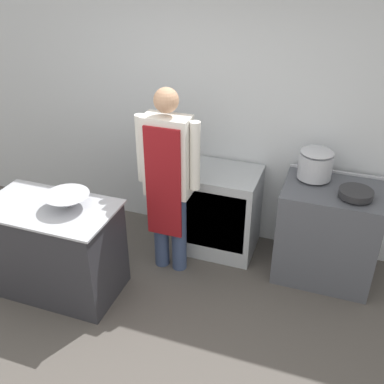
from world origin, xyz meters
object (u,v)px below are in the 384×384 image
Objects in this scene: stove at (327,232)px; fridge_unit at (222,211)px; mixing_bowl at (67,201)px; person_cook at (168,175)px; saute_pan at (356,193)px; stock_pot at (316,163)px.

stove is 1.02m from fridge_unit.
person_cook is at bearing 40.75° from mixing_bowl.
person_cook reaches higher than mixing_bowl.
person_cook reaches higher than saute_pan.
stove is 1.08× the size of fridge_unit.
stove is 3.34× the size of saute_pan.
stock_pot is (1.21, 0.50, 0.07)m from person_cook.
mixing_bowl reaches higher than stove.
saute_pan is at bearing 9.92° from person_cook.
fridge_unit is at bearing 176.13° from stove.
stove is 0.55m from saute_pan.
saute_pan reaches higher than mixing_bowl.
stove is at bearing 24.95° from mixing_bowl.
saute_pan is (1.19, -0.18, 0.54)m from fridge_unit.
person_cook is at bearing -129.95° from fridge_unit.
fridge_unit is at bearing -176.79° from stock_pot.
person_cook reaches higher than stock_pot.
person_cook reaches higher than stove.
saute_pan is (0.37, -0.23, -0.11)m from stock_pot.
mixing_bowl is 1.32× the size of saute_pan.
stock_pot is (0.83, 0.05, 0.65)m from fridge_unit.
saute_pan is (2.24, 0.85, 0.04)m from mixing_bowl.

